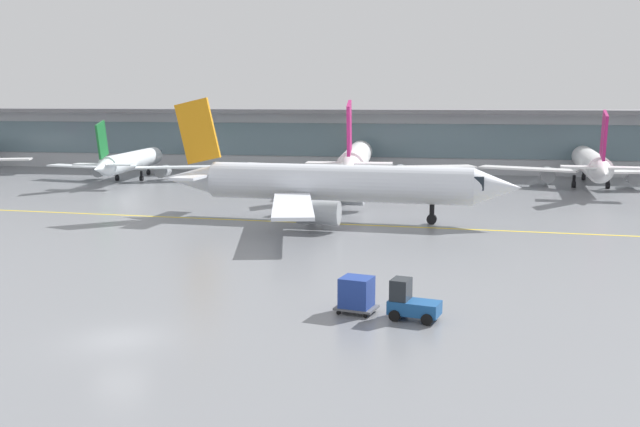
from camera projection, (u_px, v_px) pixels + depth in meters
name	position (u px, v px, depth m)	size (l,w,h in m)	color
ground_plane	(119.00, 339.00, 34.97)	(400.00, 400.00, 0.00)	slate
taxiway_centreline_stripe	(335.00, 224.00, 66.93)	(110.00, 0.36, 0.01)	yellow
terminal_concourse	(359.00, 139.00, 115.66)	(204.86, 11.00, 9.60)	#B2B7BC
gate_airplane_1	(132.00, 161.00, 102.41)	(23.96, 25.87, 8.56)	white
gate_airplane_2	(356.00, 159.00, 96.47)	(31.11, 33.57, 11.11)	white
gate_airplane_3	(591.00, 164.00, 94.28)	(28.08, 30.25, 10.02)	white
taxiing_regional_jet	(334.00, 184.00, 68.44)	(34.36, 31.93, 11.38)	silver
baggage_tug	(410.00, 302.00, 38.04)	(2.84, 2.07, 2.10)	#194C8C
cargo_dolly_lead	(357.00, 294.00, 39.16)	(2.39, 2.01, 1.94)	#595B60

